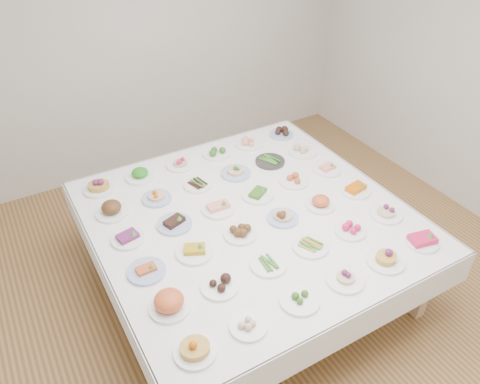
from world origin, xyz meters
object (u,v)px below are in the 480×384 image
display_table (249,221)px  dish_0 (195,345)px  dish_18 (127,235)px  dish_35 (281,131)px

display_table → dish_0: (-0.92, -0.93, 0.13)m
dish_18 → dish_35: 2.02m
display_table → dish_0: dish_0 is taller
dish_0 → dish_35: bearing=45.1°
display_table → dish_18: size_ratio=9.80×
dish_35 → dish_0: bearing=-134.9°
dish_0 → dish_18: (-0.01, 1.12, -0.02)m
dish_18 → display_table: bearing=-11.7°
dish_18 → dish_35: bearing=21.7°
display_table → dish_0: 1.32m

